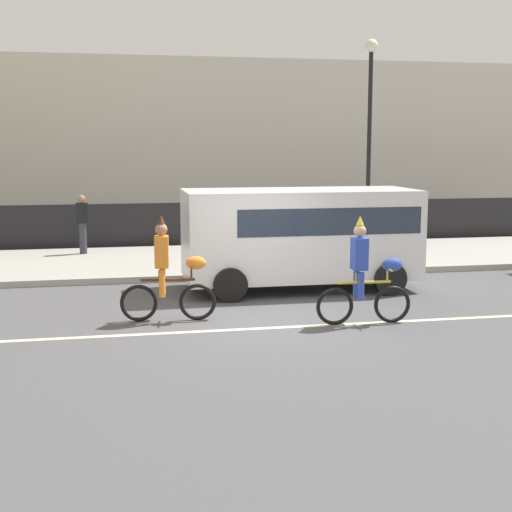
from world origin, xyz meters
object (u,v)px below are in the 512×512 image
(parade_cyclist_orange, at_px, (169,275))
(parade_cyclist_cobalt, at_px, (365,277))
(street_lamp_post, at_px, (370,114))
(parked_van_white, at_px, (303,231))
(pedestrian_onlooker, at_px, (82,223))

(parade_cyclist_orange, height_order, parade_cyclist_cobalt, same)
(parade_cyclist_cobalt, distance_m, street_lamp_post, 8.65)
(parked_van_white, distance_m, pedestrian_onlooker, 7.15)
(parked_van_white, height_order, pedestrian_onlooker, parked_van_white)
(pedestrian_onlooker, bearing_deg, parade_cyclist_orange, -76.53)
(parade_cyclist_orange, height_order, parked_van_white, parked_van_white)
(parade_cyclist_orange, relative_size, parked_van_white, 0.38)
(parade_cyclist_orange, relative_size, street_lamp_post, 0.33)
(parade_cyclist_orange, height_order, street_lamp_post, street_lamp_post)
(street_lamp_post, distance_m, pedestrian_onlooker, 8.53)
(parade_cyclist_cobalt, relative_size, street_lamp_post, 0.33)
(street_lamp_post, bearing_deg, parade_cyclist_cobalt, -110.18)
(pedestrian_onlooker, bearing_deg, parked_van_white, -46.69)
(parade_cyclist_orange, xyz_separation_m, pedestrian_onlooker, (-1.80, 7.53, 0.17))
(street_lamp_post, xyz_separation_m, pedestrian_onlooker, (-7.95, 0.87, -2.97))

